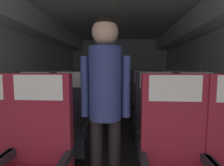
{
  "coord_description": "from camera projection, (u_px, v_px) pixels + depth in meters",
  "views": [
    {
      "loc": [
        0.13,
        0.22,
        1.22
      ],
      "look_at": [
        -0.08,
        3.45,
        0.92
      ],
      "focal_mm": 26.1,
      "sensor_mm": 36.0,
      "label": 1
    }
  ],
  "objects": [
    {
      "name": "ground",
      "position": [
        115.0,
        137.0,
        2.92
      ],
      "size": [
        3.62,
        6.48,
        0.02
      ],
      "primitive_type": "cube",
      "color": "#3D3833"
    },
    {
      "name": "fuselage_shell",
      "position": [
        116.0,
        45.0,
        3.03
      ],
      "size": [
        3.5,
        6.13,
        2.28
      ],
      "color": "silver",
      "rests_on": "ground"
    },
    {
      "name": "seat_a_left_aisle",
      "position": [
        36.0,
        165.0,
        1.24
      ],
      "size": [
        0.52,
        0.49,
        1.18
      ],
      "color": "#38383D",
      "rests_on": "ground"
    },
    {
      "name": "seat_b_left_window",
      "position": [
        33.0,
        124.0,
        2.12
      ],
      "size": [
        0.52,
        0.49,
        1.18
      ],
      "color": "#38383D",
      "rests_on": "ground"
    },
    {
      "name": "seat_b_left_aisle",
      "position": [
        71.0,
        125.0,
        2.09
      ],
      "size": [
        0.52,
        0.49,
        1.18
      ],
      "color": "#38383D",
      "rests_on": "ground"
    },
    {
      "name": "seat_b_right_aisle",
      "position": [
        197.0,
        129.0,
        1.97
      ],
      "size": [
        0.52,
        0.49,
        1.18
      ],
      "color": "#38383D",
      "rests_on": "ground"
    },
    {
      "name": "seat_b_right_window",
      "position": [
        156.0,
        128.0,
        2.01
      ],
      "size": [
        0.52,
        0.49,
        1.18
      ],
      "color": "#38383D",
      "rests_on": "ground"
    },
    {
      "name": "seat_c_left_window",
      "position": [
        59.0,
        108.0,
        2.96
      ],
      "size": [
        0.52,
        0.49,
        1.18
      ],
      "color": "#38383D",
      "rests_on": "ground"
    },
    {
      "name": "seat_c_left_aisle",
      "position": [
        86.0,
        109.0,
        2.94
      ],
      "size": [
        0.52,
        0.49,
        1.18
      ],
      "color": "#38383D",
      "rests_on": "ground"
    },
    {
      "name": "seat_c_right_aisle",
      "position": [
        174.0,
        111.0,
        2.81
      ],
      "size": [
        0.52,
        0.49,
        1.18
      ],
      "color": "#38383D",
      "rests_on": "ground"
    },
    {
      "name": "seat_c_right_window",
      "position": [
        146.0,
        110.0,
        2.84
      ],
      "size": [
        0.52,
        0.49,
        1.18
      ],
      "color": "#38383D",
      "rests_on": "ground"
    },
    {
      "name": "seat_d_left_window",
      "position": [
        73.0,
        100.0,
        3.79
      ],
      "size": [
        0.52,
        0.49,
        1.18
      ],
      "color": "#38383D",
      "rests_on": "ground"
    },
    {
      "name": "seat_d_left_aisle",
      "position": [
        94.0,
        100.0,
        3.76
      ],
      "size": [
        0.52,
        0.49,
        1.18
      ],
      "color": "#38383D",
      "rests_on": "ground"
    },
    {
      "name": "seat_d_right_aisle",
      "position": [
        162.0,
        101.0,
        3.67
      ],
      "size": [
        0.52,
        0.49,
        1.18
      ],
      "color": "#38383D",
      "rests_on": "ground"
    },
    {
      "name": "seat_d_right_window",
      "position": [
        140.0,
        100.0,
        3.7
      ],
      "size": [
        0.52,
        0.49,
        1.18
      ],
      "color": "#38383D",
      "rests_on": "ground"
    },
    {
      "name": "flight_attendant",
      "position": [
        105.0,
        90.0,
        1.4
      ],
      "size": [
        0.43,
        0.28,
        1.66
      ],
      "rotation": [
        0.0,
        0.0,
        3.25
      ],
      "color": "black",
      "rests_on": "ground"
    }
  ]
}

